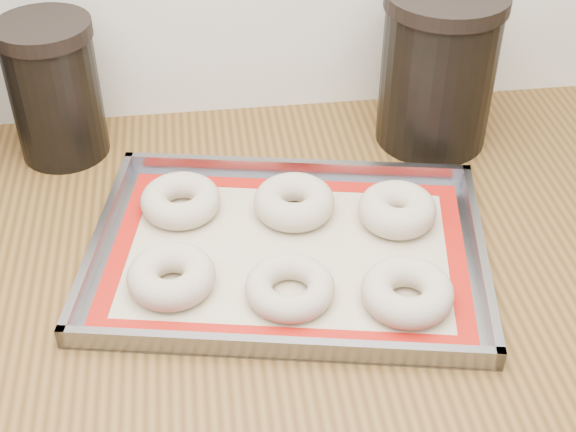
{
  "coord_description": "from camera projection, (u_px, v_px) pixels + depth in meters",
  "views": [
    {
      "loc": [
        0.02,
        0.94,
        1.53
      ],
      "look_at": [
        0.11,
        1.65,
        0.96
      ],
      "focal_mm": 50.0,
      "sensor_mm": 36.0,
      "label": 1
    }
  ],
  "objects": [
    {
      "name": "countertop",
      "position": [
        194.0,
        265.0,
        0.97
      ],
      "size": [
        3.06,
        0.68,
        0.04
      ],
      "primitive_type": "cube",
      "color": "brown",
      "rests_on": "cabinet"
    },
    {
      "name": "baking_tray",
      "position": [
        288.0,
        251.0,
        0.95
      ],
      "size": [
        0.52,
        0.41,
        0.03
      ],
      "rotation": [
        0.0,
        0.0,
        -0.2
      ],
      "color": "gray",
      "rests_on": "countertop"
    },
    {
      "name": "baking_mat",
      "position": [
        288.0,
        252.0,
        0.95
      ],
      "size": [
        0.47,
        0.37,
        0.0
      ],
      "rotation": [
        0.0,
        0.0,
        -0.2
      ],
      "color": "#C6B793",
      "rests_on": "baking_tray"
    },
    {
      "name": "bagel_front_left",
      "position": [
        171.0,
        276.0,
        0.89
      ],
      "size": [
        0.13,
        0.13,
        0.04
      ],
      "primitive_type": "torus",
      "rotation": [
        0.0,
        0.0,
        -0.48
      ],
      "color": "beige",
      "rests_on": "baking_mat"
    },
    {
      "name": "bagel_front_mid",
      "position": [
        290.0,
        288.0,
        0.88
      ],
      "size": [
        0.11,
        0.11,
        0.03
      ],
      "primitive_type": "torus",
      "rotation": [
        0.0,
        0.0,
        0.13
      ],
      "color": "beige",
      "rests_on": "baking_mat"
    },
    {
      "name": "bagel_front_right",
      "position": [
        407.0,
        292.0,
        0.87
      ],
      "size": [
        0.11,
        0.11,
        0.04
      ],
      "primitive_type": "torus",
      "rotation": [
        0.0,
        0.0,
        0.09
      ],
      "color": "beige",
      "rests_on": "baking_mat"
    },
    {
      "name": "bagel_back_left",
      "position": [
        181.0,
        200.0,
        1.0
      ],
      "size": [
        0.1,
        0.1,
        0.03
      ],
      "primitive_type": "torus",
      "rotation": [
        0.0,
        0.0,
        -0.04
      ],
      "color": "beige",
      "rests_on": "baking_mat"
    },
    {
      "name": "bagel_back_mid",
      "position": [
        294.0,
        202.0,
        1.0
      ],
      "size": [
        0.14,
        0.14,
        0.04
      ],
      "primitive_type": "torus",
      "rotation": [
        0.0,
        0.0,
        -0.51
      ],
      "color": "beige",
      "rests_on": "baking_mat"
    },
    {
      "name": "bagel_back_right",
      "position": [
        397.0,
        210.0,
        0.98
      ],
      "size": [
        0.1,
        0.1,
        0.04
      ],
      "primitive_type": "torus",
      "rotation": [
        0.0,
        0.0,
        0.0
      ],
      "color": "beige",
      "rests_on": "baking_mat"
    },
    {
      "name": "canister_mid",
      "position": [
        55.0,
        89.0,
        1.07
      ],
      "size": [
        0.13,
        0.13,
        0.19
      ],
      "color": "black",
      "rests_on": "countertop"
    },
    {
      "name": "canister_right",
      "position": [
        438.0,
        69.0,
        1.09
      ],
      "size": [
        0.16,
        0.16,
        0.22
      ],
      "color": "black",
      "rests_on": "countertop"
    }
  ]
}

